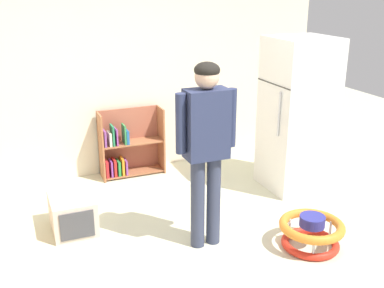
{
  "coord_description": "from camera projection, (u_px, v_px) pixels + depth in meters",
  "views": [
    {
      "loc": [
        -1.48,
        -3.29,
        2.36
      ],
      "look_at": [
        0.02,
        0.32,
        0.98
      ],
      "focal_mm": 43.47,
      "sensor_mm": 36.0,
      "label": 1
    }
  ],
  "objects": [
    {
      "name": "ground_plane",
      "position": [
        203.0,
        258.0,
        4.18
      ],
      "size": [
        12.0,
        12.0,
        0.0
      ],
      "primitive_type": "plane",
      "color": "beige",
      "rests_on": "ground"
    },
    {
      "name": "back_wall",
      "position": [
        128.0,
        67.0,
        5.77
      ],
      "size": [
        5.2,
        0.06,
        2.7
      ],
      "primitive_type": "cube",
      "color": "#ECE1C5",
      "rests_on": "ground"
    },
    {
      "name": "refrigerator",
      "position": [
        297.0,
        115.0,
        5.39
      ],
      "size": [
        0.73,
        0.68,
        1.78
      ],
      "color": "white",
      "rests_on": "ground"
    },
    {
      "name": "bookshelf",
      "position": [
        127.0,
        147.0,
        5.89
      ],
      "size": [
        0.8,
        0.28,
        0.85
      ],
      "color": "#A3623E",
      "rests_on": "ground"
    },
    {
      "name": "standing_person",
      "position": [
        206.0,
        139.0,
        4.07
      ],
      "size": [
        0.57,
        0.22,
        1.73
      ],
      "color": "#343B52",
      "rests_on": "ground"
    },
    {
      "name": "baby_walker",
      "position": [
        311.0,
        232.0,
        4.31
      ],
      "size": [
        0.6,
        0.6,
        0.32
      ],
      "color": "red",
      "rests_on": "ground"
    },
    {
      "name": "pet_carrier",
      "position": [
        73.0,
        213.0,
        4.61
      ],
      "size": [
        0.42,
        0.55,
        0.36
      ],
      "color": "beige",
      "rests_on": "ground"
    }
  ]
}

